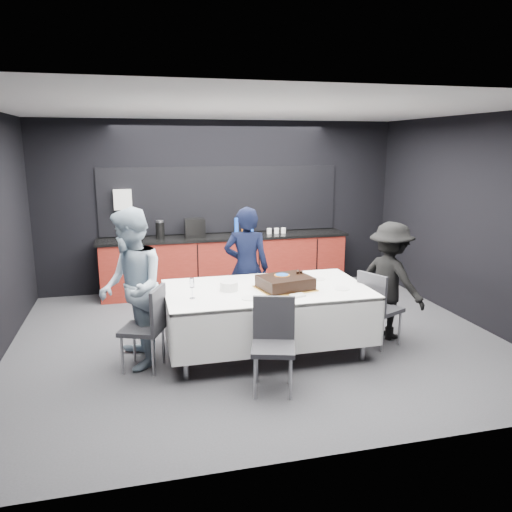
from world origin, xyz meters
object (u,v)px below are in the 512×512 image
(champagne_flute, at_px, (192,284))
(party_table, at_px, (266,299))
(plate_stack, at_px, (229,286))
(chair_right, at_px, (377,304))
(cake_assembly, at_px, (285,283))
(chair_near, at_px, (273,337))
(chair_left, at_px, (149,322))
(person_center, at_px, (247,268))
(person_right, at_px, (390,281))
(person_left, at_px, (131,289))

(champagne_flute, bearing_deg, party_table, 12.65)
(plate_stack, bearing_deg, chair_right, -5.76)
(cake_assembly, relative_size, chair_near, 0.74)
(chair_left, relative_size, person_center, 0.57)
(cake_assembly, relative_size, person_right, 0.47)
(plate_stack, distance_m, person_left, 1.08)
(plate_stack, relative_size, chair_right, 0.22)
(party_table, distance_m, person_right, 1.63)
(party_table, height_order, person_center, person_center)
(champagne_flute, relative_size, chair_left, 0.24)
(person_center, bearing_deg, plate_stack, 79.83)
(plate_stack, xyz_separation_m, person_right, (2.06, 0.07, -0.09))
(chair_near, bearing_deg, champagne_flute, 135.84)
(plate_stack, distance_m, person_center, 0.94)
(chair_left, xyz_separation_m, chair_near, (1.18, -0.73, 0.00))
(plate_stack, xyz_separation_m, person_left, (-1.08, -0.01, 0.05))
(party_table, bearing_deg, person_center, 92.46)
(chair_right, xyz_separation_m, person_center, (-1.36, 1.03, 0.28))
(chair_left, relative_size, chair_near, 1.00)
(cake_assembly, xyz_separation_m, chair_left, (-1.55, -0.07, -0.32))
(chair_right, relative_size, chair_near, 1.00)
(chair_right, bearing_deg, champagne_flute, -179.13)
(person_left, distance_m, person_right, 3.14)
(cake_assembly, height_order, person_right, person_right)
(person_right, bearing_deg, chair_left, 69.50)
(champagne_flute, xyz_separation_m, person_left, (-0.63, 0.20, -0.06))
(person_center, distance_m, person_left, 1.71)
(champagne_flute, height_order, chair_left, champagne_flute)
(champagne_flute, xyz_separation_m, chair_near, (0.71, -0.69, -0.40))
(cake_assembly, xyz_separation_m, person_center, (-0.23, 0.96, -0.04))
(plate_stack, height_order, person_left, person_left)
(party_table, relative_size, person_right, 1.57)
(party_table, distance_m, cake_assembly, 0.30)
(person_center, distance_m, person_right, 1.84)
(chair_left, distance_m, person_left, 0.41)
(person_left, bearing_deg, chair_right, 79.56)
(plate_stack, relative_size, champagne_flute, 0.93)
(plate_stack, relative_size, chair_left, 0.22)
(champagne_flute, bearing_deg, chair_left, 175.43)
(person_right, bearing_deg, champagne_flute, 71.21)
(plate_stack, height_order, person_right, person_right)
(chair_left, bearing_deg, chair_near, -31.72)
(chair_left, height_order, chair_right, same)
(plate_stack, bearing_deg, person_center, 64.86)
(chair_right, xyz_separation_m, person_right, (0.30, 0.25, 0.20))
(person_right, bearing_deg, cake_assembly, 71.90)
(chair_near, relative_size, person_center, 0.57)
(plate_stack, xyz_separation_m, chair_near, (0.27, -0.90, -0.30))
(party_table, xyz_separation_m, chair_near, (-0.17, -0.89, -0.11))
(champagne_flute, bearing_deg, chair_near, -44.16)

